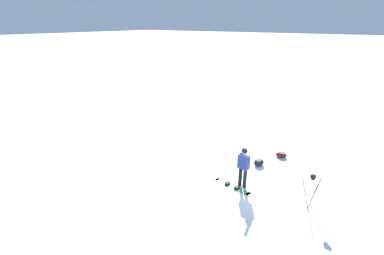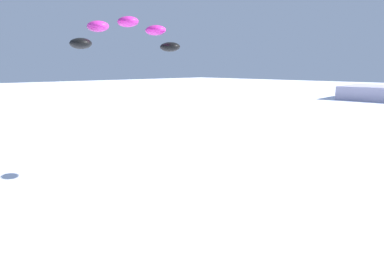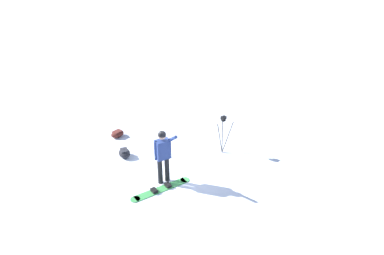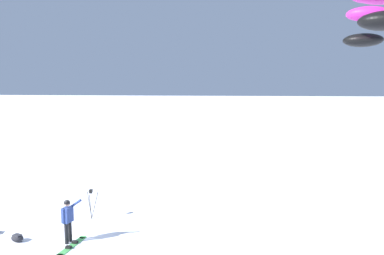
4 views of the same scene
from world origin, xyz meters
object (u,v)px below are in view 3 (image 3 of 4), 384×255
(gear_bag_large, at_px, (124,153))
(snowboard, at_px, (161,189))
(camera_tripod, at_px, (223,127))
(snowboarder, at_px, (163,152))
(gear_bag_small, at_px, (117,134))

(gear_bag_large, bearing_deg, snowboard, 175.35)
(snowboard, relative_size, camera_tripod, 1.40)
(snowboarder, bearing_deg, gear_bag_large, 3.42)
(camera_tripod, xyz_separation_m, gear_bag_small, (3.29, 2.03, -0.82))
(gear_bag_large, bearing_deg, camera_tripod, -126.47)
(gear_bag_small, bearing_deg, snowboarder, 172.62)
(camera_tripod, bearing_deg, snowboard, 95.97)
(snowboarder, distance_m, camera_tripod, 2.47)
(snowboarder, height_order, gear_bag_small, snowboarder)
(snowboarder, distance_m, gear_bag_small, 3.47)
(gear_bag_large, bearing_deg, gear_bag_small, -21.68)
(snowboarder, relative_size, snowboard, 0.90)
(gear_bag_large, height_order, gear_bag_small, gear_bag_large)
(camera_tripod, bearing_deg, gear_bag_small, 31.76)
(camera_tripod, bearing_deg, gear_bag_large, 53.53)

